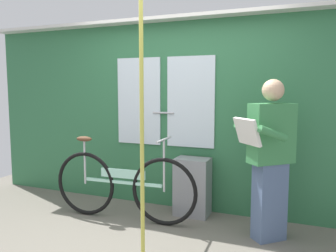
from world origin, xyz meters
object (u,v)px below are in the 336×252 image
Objects in this scene: handrail_pole at (142,130)px; trash_bin_by_wall at (192,187)px; bicycle_near_door at (123,185)px; passenger_reading_newspaper at (270,157)px.

trash_bin_by_wall is at bearing 86.89° from handrail_pole.
bicycle_near_door reaches higher than trash_bin_by_wall.
passenger_reading_newspaper is 1.09m from trash_bin_by_wall.
passenger_reading_newspaper is 0.69× the size of handrail_pole.
handrail_pole is at bearing -53.32° from bicycle_near_door.
bicycle_near_door is 1.24m from handrail_pole.
passenger_reading_newspaper reaches higher than trash_bin_by_wall.
bicycle_near_door is at bearing -39.47° from passenger_reading_newspaper.
handrail_pole is (-0.07, -1.20, 0.81)m from trash_bin_by_wall.
bicycle_near_door is at bearing -147.42° from trash_bin_by_wall.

